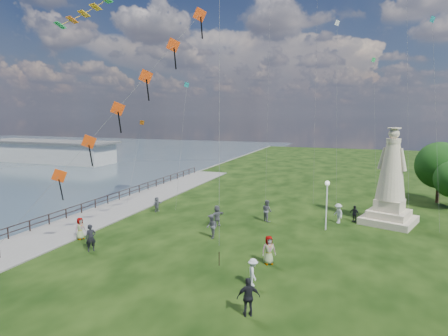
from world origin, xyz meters
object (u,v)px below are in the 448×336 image
at_px(person_0, 91,238).
at_px(person_4, 269,250).
at_px(person_3, 248,297).
at_px(person_1, 211,227).
at_px(lamppost, 327,195).
at_px(person_8, 338,213).
at_px(person_9, 354,214).
at_px(person_2, 253,272).
at_px(person_5, 157,204).
at_px(person_11, 217,216).
at_px(person_10, 80,228).
at_px(pier_pavilion, 50,151).
at_px(statue, 391,188).
at_px(person_7, 267,211).

distance_m(person_0, person_4, 12.37).
bearing_deg(person_3, person_1, -86.29).
bearing_deg(lamppost, person_8, 70.47).
height_order(person_4, person_9, person_4).
distance_m(person_1, person_2, 8.49).
bearing_deg(person_1, person_5, -152.64).
relative_size(person_5, person_11, 0.80).
xyz_separation_m(person_1, person_10, (-9.34, -3.67, -0.06)).
distance_m(pier_pavilion, person_9, 65.62).
bearing_deg(lamppost, person_5, 178.91).
bearing_deg(person_4, person_10, 147.73).
bearing_deg(person_8, lamppost, -56.36).
distance_m(person_4, person_5, 15.99).
distance_m(person_0, person_5, 11.00).
relative_size(statue, person_2, 5.37).
height_order(statue, person_9, statue).
distance_m(pier_pavilion, lamppost, 65.04).
height_order(person_1, person_10, person_1).
height_order(statue, person_7, statue).
distance_m(person_2, person_7, 12.85).
xyz_separation_m(person_4, person_10, (-14.68, -0.28, -0.08)).
distance_m(pier_pavilion, person_7, 60.08).
bearing_deg(person_8, pier_pavilion, -151.17).
xyz_separation_m(person_0, person_3, (12.74, -4.37, -0.00)).
relative_size(person_2, person_7, 0.80).
distance_m(statue, person_10, 25.93).
distance_m(person_3, person_10, 16.42).
relative_size(person_5, person_10, 0.87).
bearing_deg(person_10, person_8, -42.43).
relative_size(pier_pavilion, statue, 3.58).
bearing_deg(person_0, person_4, -36.95).
height_order(person_4, person_8, person_4).
xyz_separation_m(lamppost, person_5, (-16.10, 0.31, -2.24)).
relative_size(statue, person_4, 4.53).
xyz_separation_m(lamppost, person_2, (-2.91, -11.87, -2.20)).
distance_m(lamppost, person_9, 4.53).
height_order(pier_pavilion, person_9, pier_pavilion).
height_order(statue, person_8, statue).
bearing_deg(person_0, person_10, 97.59).
xyz_separation_m(person_1, person_4, (5.33, -3.39, 0.02)).
relative_size(statue, person_7, 4.31).
bearing_deg(person_9, statue, 43.43).
xyz_separation_m(lamppost, person_1, (-8.13, -5.18, -2.08)).
bearing_deg(statue, person_0, -125.22).
bearing_deg(person_2, person_10, 51.42).
height_order(lamppost, person_10, lamppost).
distance_m(lamppost, person_10, 19.70).
relative_size(person_7, person_11, 1.06).
relative_size(person_3, person_11, 1.03).
distance_m(lamppost, person_5, 16.26).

